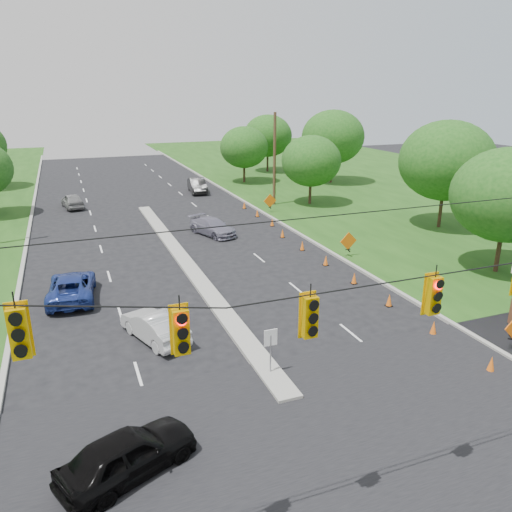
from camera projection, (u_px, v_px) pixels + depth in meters
name	position (u px, v px, depth m)	size (l,w,h in m)	color
ground	(347.00, 477.00, 14.93)	(160.00, 160.00, 0.00)	black
cross_street	(347.00, 477.00, 14.93)	(160.00, 14.00, 0.02)	black
curb_left	(27.00, 242.00, 38.03)	(0.25, 110.00, 0.16)	gray
curb_right	(271.00, 218.00, 44.92)	(0.25, 110.00, 0.16)	gray
median	(185.00, 262.00, 33.51)	(1.00, 34.00, 0.18)	gray
median_sign	(271.00, 343.00, 19.77)	(0.55, 0.06, 2.05)	gray
signal_span	(378.00, 344.00, 12.45)	(25.60, 0.32, 9.00)	#422D1C
utility_pole_far_right	(275.00, 160.00, 48.74)	(0.28, 0.28, 9.00)	#422D1C
cone_0	(491.00, 364.00, 20.39)	(0.32, 0.32, 0.70)	orange
cone_1	(434.00, 328.00, 23.48)	(0.32, 0.32, 0.70)	orange
cone_2	(389.00, 300.00, 26.58)	(0.32, 0.32, 0.70)	orange
cone_3	(354.00, 278.00, 29.68)	(0.32, 0.32, 0.70)	orange
cone_4	(326.00, 260.00, 32.78)	(0.32, 0.32, 0.70)	orange
cone_5	(302.00, 246.00, 35.87)	(0.32, 0.32, 0.70)	orange
cone_6	(283.00, 233.00, 38.97)	(0.32, 0.32, 0.70)	orange
cone_7	(272.00, 222.00, 42.27)	(0.32, 0.32, 0.70)	orange
cone_8	(257.00, 213.00, 45.37)	(0.32, 0.32, 0.70)	orange
cone_9	(244.00, 205.00, 48.47)	(0.32, 0.32, 0.70)	orange
work_sign_1	(348.00, 242.00, 34.20)	(1.27, 0.58, 1.37)	black
work_sign_2	(270.00, 201.00, 46.59)	(1.27, 0.58, 1.37)	black
tree_7	(508.00, 195.00, 30.12)	(6.72, 6.72, 7.84)	black
tree_8	(446.00, 161.00, 40.14)	(7.56, 7.56, 8.82)	black
tree_9	(311.00, 161.00, 49.10)	(5.88, 5.88, 6.86)	black
tree_10	(333.00, 137.00, 60.29)	(7.56, 7.56, 8.82)	black
tree_11	(268.00, 136.00, 68.85)	(6.72, 6.72, 7.84)	black
tree_12	(244.00, 147.00, 60.81)	(5.88, 5.88, 6.86)	black
black_sedan	(128.00, 454.00, 14.82)	(1.72, 4.28, 1.46)	black
white_sedan	(154.00, 326.00, 22.93)	(1.45, 4.16, 1.37)	silver
blue_pickup	(72.00, 287.00, 27.43)	(2.38, 5.15, 1.43)	navy
silver_car_far	(213.00, 227.00, 39.62)	(1.88, 4.61, 1.34)	slate
silver_car_oncoming	(72.00, 201.00, 48.61)	(1.68, 4.18, 1.42)	gray
dark_car_receding	(197.00, 186.00, 55.95)	(1.68, 4.82, 1.59)	black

